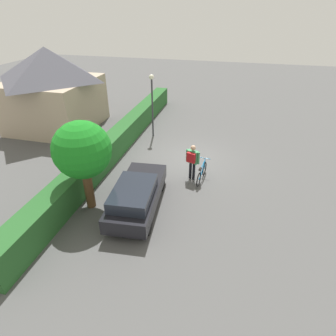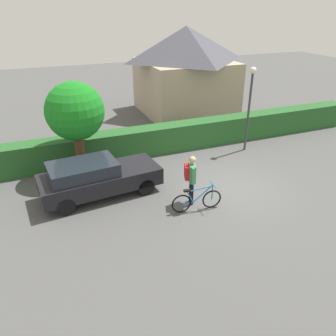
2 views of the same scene
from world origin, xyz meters
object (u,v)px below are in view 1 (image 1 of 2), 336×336
bicycle (202,173)px  street_lamp (152,97)px  person_rider (192,159)px  parked_car_near (137,195)px  tree_kerbside (82,151)px

bicycle → street_lamp: 6.07m
person_rider → parked_car_near: bearing=148.9°
parked_car_near → street_lamp: 7.52m
parked_car_near → person_rider: 3.29m
bicycle → parked_car_near: bearing=142.5°
bicycle → tree_kerbside: (-3.05, 4.09, 2.16)m
parked_car_near → tree_kerbside: 2.65m
person_rider → tree_kerbside: bearing=130.0°
street_lamp → tree_kerbside: bearing=176.9°
parked_car_near → bicycle: bearing=-37.5°
bicycle → person_rider: (-0.01, 0.47, 0.70)m
street_lamp → person_rider: bearing=-143.5°
bicycle → street_lamp: size_ratio=0.45×
street_lamp → tree_kerbside: (-7.39, 0.40, 0.07)m
street_lamp → tree_kerbside: street_lamp is taller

